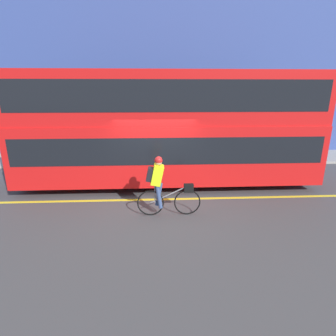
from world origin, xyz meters
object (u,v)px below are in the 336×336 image
at_px(bus, 168,125).
at_px(cyclist_on_bike, 162,185).
at_px(street_sign_post, 288,126).
at_px(trash_bin, 25,151).

height_order(bus, cyclist_on_bike, bus).
xyz_separation_m(cyclist_on_bike, street_sign_post, (6.44, 6.02, 0.73)).
bearing_deg(street_sign_post, bus, -150.82).
relative_size(trash_bin, street_sign_post, 0.31).
bearing_deg(bus, street_sign_post, 29.18).
height_order(bus, street_sign_post, bus).
height_order(bus, trash_bin, bus).
bearing_deg(trash_bin, street_sign_post, -0.03).
bearing_deg(street_sign_post, trash_bin, 179.97).
height_order(cyclist_on_bike, trash_bin, cyclist_on_bike).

